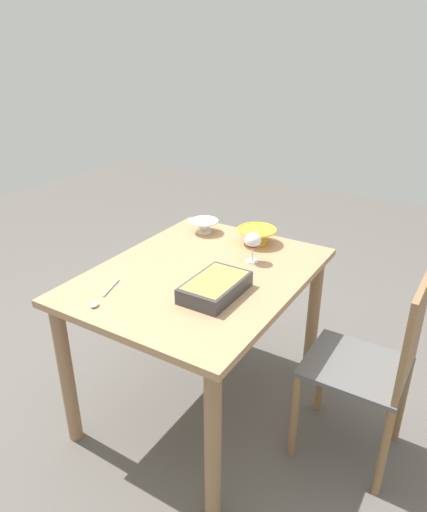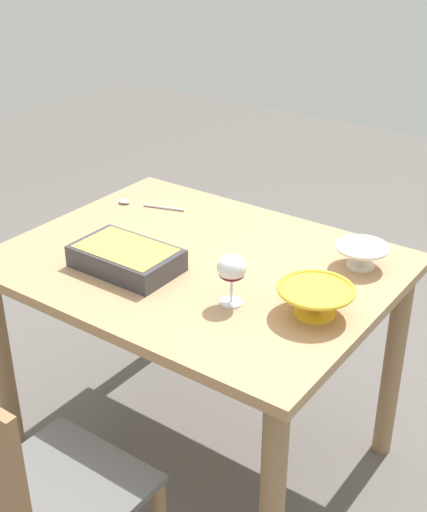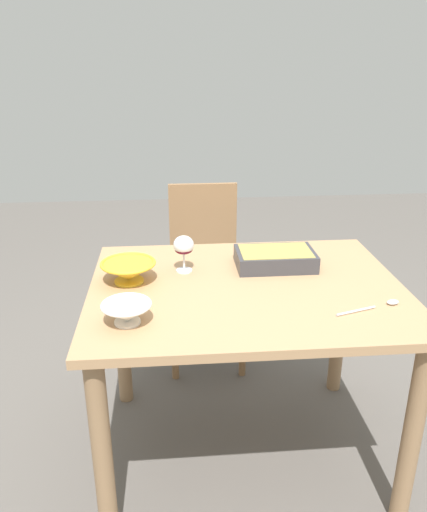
{
  "view_description": "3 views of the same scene",
  "coord_description": "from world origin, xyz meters",
  "px_view_note": "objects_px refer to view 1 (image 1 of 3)",
  "views": [
    {
      "loc": [
        1.61,
        1.07,
        1.75
      ],
      "look_at": [
        -0.13,
        -0.0,
        0.8
      ],
      "focal_mm": 33.11,
      "sensor_mm": 36.0,
      "label": 1
    },
    {
      "loc": [
        -1.13,
        1.49,
        1.75
      ],
      "look_at": [
        -0.12,
        0.08,
        0.85
      ],
      "focal_mm": 48.75,
      "sensor_mm": 36.0,
      "label": 2
    },
    {
      "loc": [
        -0.27,
        -1.7,
        1.57
      ],
      "look_at": [
        -0.11,
        0.1,
        0.85
      ],
      "focal_mm": 35.87,
      "sensor_mm": 36.0,
      "label": 3
    }
  ],
  "objects_px": {
    "dining_table": "(200,295)",
    "small_bowl": "(257,235)",
    "mixing_bowl": "(204,225)",
    "serving_spoon": "(101,298)",
    "chair": "(376,365)",
    "casserole_dish": "(215,286)",
    "wine_glass": "(253,242)"
  },
  "relations": [
    {
      "from": "dining_table",
      "to": "mixing_bowl",
      "type": "distance_m",
      "value": 0.51
    },
    {
      "from": "dining_table",
      "to": "chair",
      "type": "height_order",
      "value": "chair"
    },
    {
      "from": "wine_glass",
      "to": "serving_spoon",
      "type": "xyz_separation_m",
      "value": [
        0.65,
        -0.36,
        -0.09
      ]
    },
    {
      "from": "casserole_dish",
      "to": "small_bowl",
      "type": "height_order",
      "value": "small_bowl"
    },
    {
      "from": "dining_table",
      "to": "mixing_bowl",
      "type": "bearing_deg",
      "value": -149.56
    },
    {
      "from": "mixing_bowl",
      "to": "casserole_dish",
      "type": "bearing_deg",
      "value": 36.51
    },
    {
      "from": "serving_spoon",
      "to": "mixing_bowl",
      "type": "bearing_deg",
      "value": -177.47
    },
    {
      "from": "dining_table",
      "to": "small_bowl",
      "type": "relative_size",
      "value": 5.6
    },
    {
      "from": "small_bowl",
      "to": "serving_spoon",
      "type": "distance_m",
      "value": 0.91
    },
    {
      "from": "chair",
      "to": "small_bowl",
      "type": "height_order",
      "value": "chair"
    },
    {
      "from": "dining_table",
      "to": "small_bowl",
      "type": "height_order",
      "value": "small_bowl"
    },
    {
      "from": "dining_table",
      "to": "casserole_dish",
      "type": "height_order",
      "value": "casserole_dish"
    },
    {
      "from": "mixing_bowl",
      "to": "serving_spoon",
      "type": "distance_m",
      "value": 0.85
    },
    {
      "from": "small_bowl",
      "to": "serving_spoon",
      "type": "bearing_deg",
      "value": -17.93
    },
    {
      "from": "wine_glass",
      "to": "chair",
      "type": "bearing_deg",
      "value": 79.19
    },
    {
      "from": "dining_table",
      "to": "wine_glass",
      "type": "bearing_deg",
      "value": 146.13
    },
    {
      "from": "wine_glass",
      "to": "casserole_dish",
      "type": "distance_m",
      "value": 0.37
    },
    {
      "from": "dining_table",
      "to": "chair",
      "type": "xyz_separation_m",
      "value": [
        -0.1,
        0.81,
        -0.14
      ]
    },
    {
      "from": "chair",
      "to": "serving_spoon",
      "type": "bearing_deg",
      "value": -62.75
    },
    {
      "from": "serving_spoon",
      "to": "small_bowl",
      "type": "bearing_deg",
      "value": 162.07
    },
    {
      "from": "dining_table",
      "to": "chair",
      "type": "relative_size",
      "value": 1.24
    },
    {
      "from": "chair",
      "to": "casserole_dish",
      "type": "xyz_separation_m",
      "value": [
        0.24,
        -0.64,
        0.3
      ]
    },
    {
      "from": "mixing_bowl",
      "to": "dining_table",
      "type": "bearing_deg",
      "value": 30.44
    },
    {
      "from": "wine_glass",
      "to": "serving_spoon",
      "type": "height_order",
      "value": "wine_glass"
    },
    {
      "from": "casserole_dish",
      "to": "small_bowl",
      "type": "bearing_deg",
      "value": -170.32
    },
    {
      "from": "chair",
      "to": "wine_glass",
      "type": "height_order",
      "value": "chair"
    },
    {
      "from": "casserole_dish",
      "to": "serving_spoon",
      "type": "height_order",
      "value": "casserole_dish"
    },
    {
      "from": "dining_table",
      "to": "casserole_dish",
      "type": "bearing_deg",
      "value": 50.22
    },
    {
      "from": "mixing_bowl",
      "to": "small_bowl",
      "type": "xyz_separation_m",
      "value": [
        -0.02,
        0.32,
        0.01
      ]
    },
    {
      "from": "chair",
      "to": "mixing_bowl",
      "type": "xyz_separation_m",
      "value": [
        -0.32,
        -1.06,
        0.3
      ]
    },
    {
      "from": "dining_table",
      "to": "mixing_bowl",
      "type": "relative_size",
      "value": 7.16
    },
    {
      "from": "casserole_dish",
      "to": "dining_table",
      "type": "bearing_deg",
      "value": -129.78
    }
  ]
}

